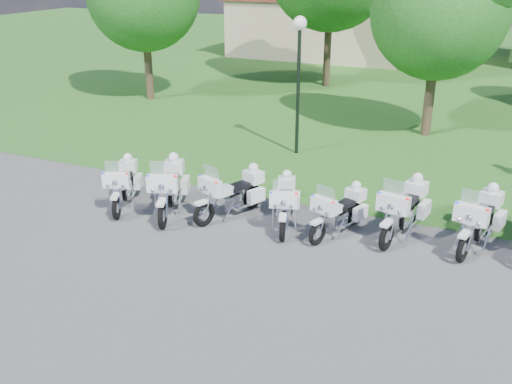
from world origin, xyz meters
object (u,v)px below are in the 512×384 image
at_px(motorcycle_2, 233,192).
at_px(motorcycle_5, 404,208).
at_px(motorcycle_1, 169,187).
at_px(motorcycle_0, 124,183).
at_px(motorcycle_3, 285,202).
at_px(motorcycle_4, 340,210).
at_px(motorcycle_6, 480,219).
at_px(lamp_post, 299,53).

bearing_deg(motorcycle_2, motorcycle_5, -147.42).
xyz_separation_m(motorcycle_1, motorcycle_2, (1.62, 0.44, -0.05)).
height_order(motorcycle_0, motorcycle_3, motorcycle_0).
xyz_separation_m(motorcycle_1, motorcycle_4, (4.42, 0.59, -0.11)).
distance_m(motorcycle_1, motorcycle_4, 4.46).
bearing_deg(motorcycle_0, motorcycle_1, 161.67).
relative_size(motorcycle_0, motorcycle_3, 0.99).
bearing_deg(motorcycle_6, motorcycle_5, 17.19).
bearing_deg(motorcycle_1, lamp_post, -124.48).
bearing_deg(motorcycle_3, motorcycle_2, -16.45).
height_order(motorcycle_2, motorcycle_5, motorcycle_5).
height_order(motorcycle_0, motorcycle_6, motorcycle_6).
distance_m(motorcycle_3, motorcycle_6, 4.57).
relative_size(motorcycle_0, motorcycle_5, 0.87).
bearing_deg(lamp_post, motorcycle_6, -36.75).
height_order(motorcycle_3, motorcycle_5, motorcycle_5).
bearing_deg(motorcycle_4, lamp_post, -41.33).
relative_size(motorcycle_3, motorcycle_4, 1.04).
xyz_separation_m(motorcycle_1, motorcycle_6, (7.54, 1.27, -0.02)).
height_order(motorcycle_0, lamp_post, lamp_post).
bearing_deg(lamp_post, motorcycle_3, -72.66).
bearing_deg(lamp_post, motorcycle_4, -59.95).
bearing_deg(motorcycle_3, motorcycle_6, 171.98).
bearing_deg(motorcycle_3, motorcycle_5, 175.50).
relative_size(motorcycle_2, lamp_post, 0.48).
distance_m(motorcycle_3, motorcycle_4, 1.38).
height_order(motorcycle_1, motorcycle_4, motorcycle_1).
distance_m(motorcycle_5, lamp_post, 7.06).
xyz_separation_m(motorcycle_3, lamp_post, (-1.69, 5.41, 2.78)).
distance_m(motorcycle_4, motorcycle_6, 3.19).
relative_size(motorcycle_5, lamp_post, 0.53).
height_order(motorcycle_2, motorcycle_3, motorcycle_2).
xyz_separation_m(motorcycle_0, motorcycle_3, (4.41, 0.61, -0.01)).
bearing_deg(motorcycle_1, motorcycle_0, -16.18).
bearing_deg(motorcycle_4, motorcycle_1, 26.26).
height_order(motorcycle_4, motorcycle_5, motorcycle_5).
bearing_deg(motorcycle_2, motorcycle_1, 38.34).
relative_size(motorcycle_1, motorcycle_4, 1.16).
xyz_separation_m(motorcycle_1, lamp_post, (1.36, 5.89, 2.69)).
bearing_deg(motorcycle_6, lamp_post, -23.58).
relative_size(motorcycle_0, motorcycle_2, 0.97).
xyz_separation_m(motorcycle_4, lamp_post, (-3.07, 5.30, 2.80)).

